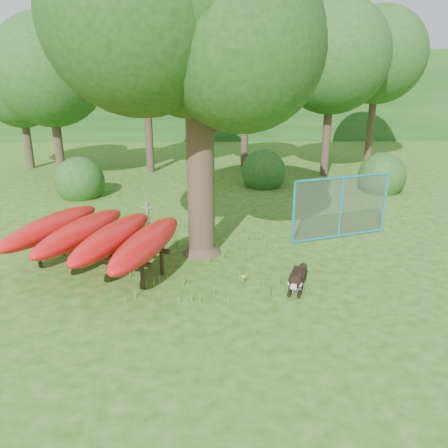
{
  "coord_description": "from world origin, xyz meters",
  "views": [
    {
      "loc": [
        -0.04,
        -8.46,
        4.27
      ],
      "look_at": [
        0.2,
        1.2,
        1.0
      ],
      "focal_mm": 35.0,
      "sensor_mm": 36.0,
      "label": 1
    }
  ],
  "objects_px": {
    "kayak_rack": "(97,235)",
    "fence_section": "(341,207)",
    "oak_tree": "(195,14)",
    "husky_dog": "(297,280)"
  },
  "relations": [
    {
      "from": "kayak_rack",
      "to": "fence_section",
      "type": "distance_m",
      "value": 6.47
    },
    {
      "from": "kayak_rack",
      "to": "husky_dog",
      "type": "distance_m",
      "value": 4.58
    },
    {
      "from": "husky_dog",
      "to": "kayak_rack",
      "type": "bearing_deg",
      "value": -175.12
    },
    {
      "from": "kayak_rack",
      "to": "fence_section",
      "type": "xyz_separation_m",
      "value": [
        6.14,
        2.03,
        -0.0
      ]
    },
    {
      "from": "oak_tree",
      "to": "kayak_rack",
      "type": "distance_m",
      "value": 5.31
    },
    {
      "from": "oak_tree",
      "to": "fence_section",
      "type": "distance_m",
      "value": 6.14
    },
    {
      "from": "kayak_rack",
      "to": "husky_dog",
      "type": "bearing_deg",
      "value": 11.79
    },
    {
      "from": "oak_tree",
      "to": "fence_section",
      "type": "bearing_deg",
      "value": 14.5
    },
    {
      "from": "fence_section",
      "to": "kayak_rack",
      "type": "bearing_deg",
      "value": 179.61
    },
    {
      "from": "fence_section",
      "to": "husky_dog",
      "type": "bearing_deg",
      "value": -138.24
    }
  ]
}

